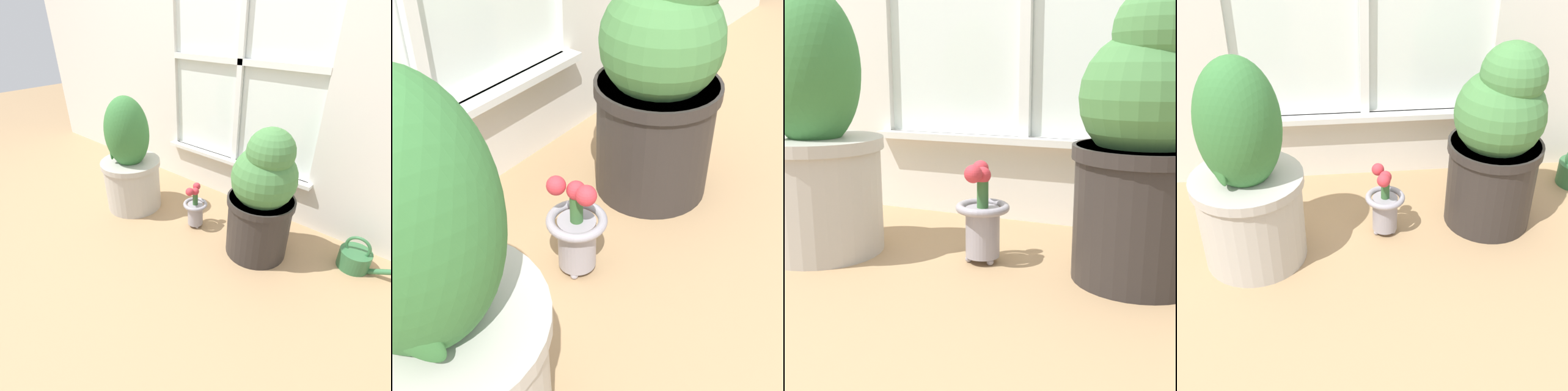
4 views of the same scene
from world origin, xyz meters
The scene contains 4 objects.
ground_plane centered at (0.00, 0.00, 0.00)m, with size 10.00×10.00×0.00m, color tan.
potted_plant_left centered at (-0.45, 0.12, 0.32)m, with size 0.38×0.38×0.75m.
potted_plant_right centered at (0.45, 0.25, 0.35)m, with size 0.35×0.35×0.72m.
flower_vase centered at (0.03, 0.21, 0.13)m, with size 0.15×0.15×0.28m.
Camera 3 is at (0.59, -1.12, 0.53)m, focal length 50.00 mm.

